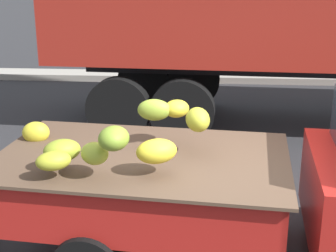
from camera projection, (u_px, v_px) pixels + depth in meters
The scene contains 1 object.
curb_strip at pixel (221, 77), 12.78m from camera, with size 80.00×0.80×0.16m, color gray.
Camera 1 is at (-0.43, -4.11, 2.81)m, focal length 52.49 mm.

